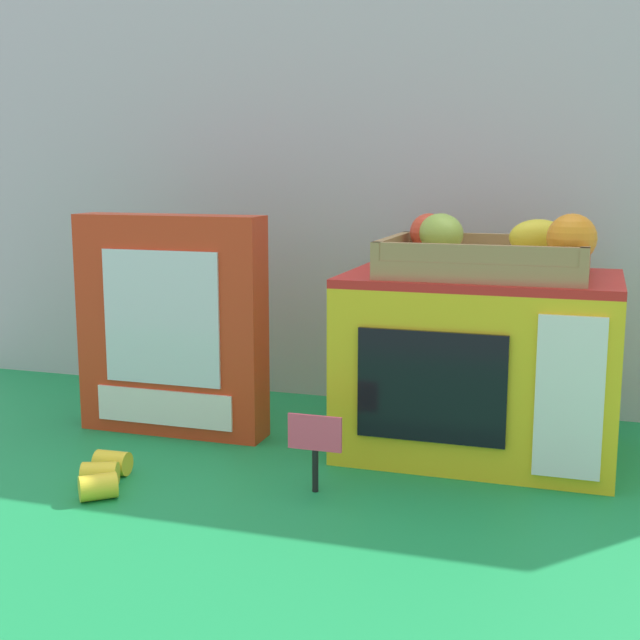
% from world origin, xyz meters
% --- Properties ---
extents(ground_plane, '(1.70, 1.70, 0.00)m').
position_xyz_m(ground_plane, '(0.00, 0.00, 0.00)').
color(ground_plane, '#198C47').
rests_on(ground_plane, ground).
extents(display_back_panel, '(1.61, 0.03, 0.72)m').
position_xyz_m(display_back_panel, '(0.00, 0.25, 0.36)').
color(display_back_panel, '#B7BABF').
rests_on(display_back_panel, ground).
extents(toy_microwave, '(0.38, 0.25, 0.26)m').
position_xyz_m(toy_microwave, '(0.19, 0.01, 0.13)').
color(toy_microwave, yellow).
rests_on(toy_microwave, ground).
extents(food_groups_crate, '(0.28, 0.21, 0.09)m').
position_xyz_m(food_groups_crate, '(0.20, 0.00, 0.29)').
color(food_groups_crate, '#A37F51').
rests_on(food_groups_crate, toy_microwave).
extents(cookie_set_box, '(0.29, 0.07, 0.33)m').
position_xyz_m(cookie_set_box, '(-0.27, -0.04, 0.17)').
color(cookie_set_box, red).
rests_on(cookie_set_box, ground).
extents(price_sign, '(0.07, 0.01, 0.10)m').
position_xyz_m(price_sign, '(0.02, -0.21, 0.07)').
color(price_sign, black).
rests_on(price_sign, ground).
extents(loose_toy_banana, '(0.08, 0.13, 0.03)m').
position_xyz_m(loose_toy_banana, '(-0.24, -0.28, 0.02)').
color(loose_toy_banana, yellow).
rests_on(loose_toy_banana, ground).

